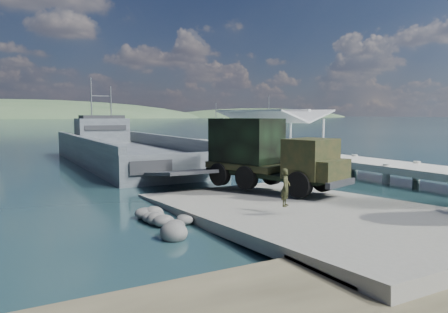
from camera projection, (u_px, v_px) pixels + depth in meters
The scene contains 10 objects.
ground at pixel (291, 214), 21.13m from camera, with size 1400.00×1400.00×0.00m, color #1A3A40.
boat_ramp at pixel (305, 212), 20.24m from camera, with size 10.00×18.00×0.50m, color gray.
shoreline_rocks at pixel (168, 227), 18.52m from camera, with size 3.20×5.60×0.90m, color #575755, non-canonical shape.
distant_headlands at pixel (36, 118), 530.88m from camera, with size 1000.00×240.00×48.00m, color #3C5938, non-canonical shape.
pier at pixel (277, 146), 43.60m from camera, with size 6.40×44.00×6.10m.
landing_craft at pixel (125, 156), 42.07m from camera, with size 8.85×32.66×9.65m.
military_truck at pixel (266, 154), 25.34m from camera, with size 5.10×9.08×4.04m.
soldier at pixel (285, 196), 18.56m from camera, with size 0.59×0.39×1.62m, color black.
sailboat_near at pixel (269, 149), 55.54m from camera, with size 2.82×6.28×7.39m.
sailboat_far at pixel (216, 146), 61.09m from camera, with size 2.44×5.58×6.57m.
Camera 1 is at (-13.05, -16.47, 4.79)m, focal length 35.00 mm.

